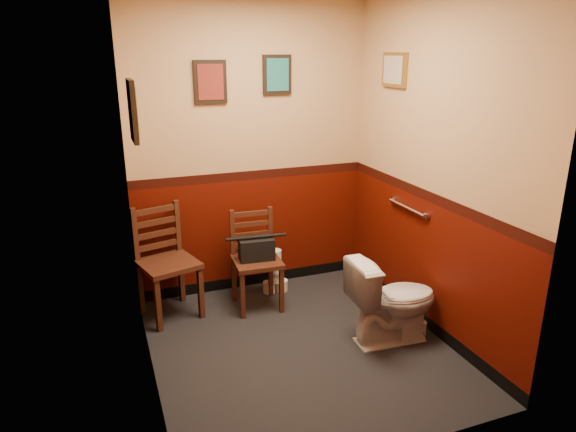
# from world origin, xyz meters

# --- Properties ---
(floor) EXTENTS (2.20, 2.40, 0.00)m
(floor) POSITION_xyz_m (0.00, 0.00, 0.00)
(floor) COLOR black
(floor) RESTS_ON ground
(wall_back) EXTENTS (2.20, 0.00, 2.70)m
(wall_back) POSITION_xyz_m (0.00, 1.20, 1.35)
(wall_back) COLOR #450B03
(wall_back) RESTS_ON ground
(wall_front) EXTENTS (2.20, 0.00, 2.70)m
(wall_front) POSITION_xyz_m (0.00, -1.20, 1.35)
(wall_front) COLOR #450B03
(wall_front) RESTS_ON ground
(wall_left) EXTENTS (0.00, 2.40, 2.70)m
(wall_left) POSITION_xyz_m (-1.10, 0.00, 1.35)
(wall_left) COLOR #450B03
(wall_left) RESTS_ON ground
(wall_right) EXTENTS (0.00, 2.40, 2.70)m
(wall_right) POSITION_xyz_m (1.10, 0.00, 1.35)
(wall_right) COLOR #450B03
(wall_right) RESTS_ON ground
(grab_bar) EXTENTS (0.05, 0.56, 0.06)m
(grab_bar) POSITION_xyz_m (1.07, 0.25, 0.95)
(grab_bar) COLOR silver
(grab_bar) RESTS_ON wall_right
(framed_print_back_a) EXTENTS (0.28, 0.04, 0.36)m
(framed_print_back_a) POSITION_xyz_m (-0.35, 1.18, 1.95)
(framed_print_back_a) COLOR black
(framed_print_back_a) RESTS_ON wall_back
(framed_print_back_b) EXTENTS (0.26, 0.04, 0.34)m
(framed_print_back_b) POSITION_xyz_m (0.25, 1.18, 2.00)
(framed_print_back_b) COLOR black
(framed_print_back_b) RESTS_ON wall_back
(framed_print_left) EXTENTS (0.04, 0.30, 0.38)m
(framed_print_left) POSITION_xyz_m (-1.08, 0.10, 1.85)
(framed_print_left) COLOR black
(framed_print_left) RESTS_ON wall_left
(framed_print_right) EXTENTS (0.04, 0.34, 0.28)m
(framed_print_right) POSITION_xyz_m (1.08, 0.60, 2.05)
(framed_print_right) COLOR olive
(framed_print_right) RESTS_ON wall_right
(toilet) EXTENTS (0.72, 0.43, 0.69)m
(toilet) POSITION_xyz_m (0.72, -0.15, 0.35)
(toilet) COLOR white
(toilet) RESTS_ON floor
(toilet_brush) EXTENTS (0.11, 0.11, 0.38)m
(toilet_brush) POSITION_xyz_m (0.99, -0.16, 0.06)
(toilet_brush) COLOR silver
(toilet_brush) RESTS_ON floor
(chair_left) EXTENTS (0.55, 0.55, 0.96)m
(chair_left) POSITION_xyz_m (-0.86, 0.91, 0.48)
(chair_left) COLOR #502718
(chair_left) RESTS_ON floor
(chair_right) EXTENTS (0.43, 0.43, 0.87)m
(chair_right) POSITION_xyz_m (-0.10, 0.80, 0.44)
(chair_right) COLOR #502718
(chair_right) RESTS_ON floor
(handbag) EXTENTS (0.32, 0.18, 0.22)m
(handbag) POSITION_xyz_m (-0.10, 0.76, 0.55)
(handbag) COLOR black
(handbag) RESTS_ON chair_right
(tp_stack) EXTENTS (0.24, 0.15, 0.42)m
(tp_stack) POSITION_xyz_m (0.15, 0.98, 0.18)
(tp_stack) COLOR silver
(tp_stack) RESTS_ON floor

